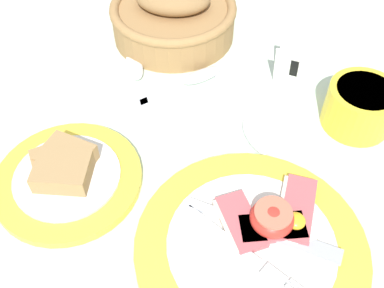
{
  "coord_description": "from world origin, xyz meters",
  "views": [
    {
      "loc": [
        0.16,
        -0.23,
        0.48
      ],
      "look_at": [
        -0.01,
        0.12,
        0.02
      ],
      "focal_mm": 42.0,
      "sensor_mm": 36.0,
      "label": 1
    }
  ],
  "objects_px": {
    "teaspoon_stray": "(247,124)",
    "number_card": "(296,65)",
    "sugar_cup": "(360,106)",
    "teaspoon_by_saucer": "(137,77)",
    "breakfast_plate": "(255,241)",
    "teaspoon_near_cup": "(187,82)",
    "bread_plate": "(66,175)",
    "bread_basket": "(173,16)"
  },
  "relations": [
    {
      "from": "teaspoon_stray",
      "to": "number_card",
      "type": "bearing_deg",
      "value": 120.01
    },
    {
      "from": "sugar_cup",
      "to": "number_card",
      "type": "relative_size",
      "value": 1.32
    },
    {
      "from": "teaspoon_by_saucer",
      "to": "teaspoon_stray",
      "type": "xyz_separation_m",
      "value": [
        0.19,
        -0.02,
        0.0
      ]
    },
    {
      "from": "breakfast_plate",
      "to": "teaspoon_stray",
      "type": "relative_size",
      "value": 1.8
    },
    {
      "from": "teaspoon_near_cup",
      "to": "bread_plate",
      "type": "bearing_deg",
      "value": -161.22
    },
    {
      "from": "breakfast_plate",
      "to": "bread_plate",
      "type": "relative_size",
      "value": 1.42
    },
    {
      "from": "bread_plate",
      "to": "teaspoon_near_cup",
      "type": "height_order",
      "value": "bread_plate"
    },
    {
      "from": "breakfast_plate",
      "to": "number_card",
      "type": "height_order",
      "value": "number_card"
    },
    {
      "from": "bread_basket",
      "to": "number_card",
      "type": "bearing_deg",
      "value": -8.43
    },
    {
      "from": "teaspoon_near_cup",
      "to": "sugar_cup",
      "type": "bearing_deg",
      "value": -50.67
    },
    {
      "from": "breakfast_plate",
      "to": "sugar_cup",
      "type": "bearing_deg",
      "value": 76.04
    },
    {
      "from": "number_card",
      "to": "teaspoon_by_saucer",
      "type": "relative_size",
      "value": 0.46
    },
    {
      "from": "teaspoon_by_saucer",
      "to": "teaspoon_stray",
      "type": "distance_m",
      "value": 0.19
    },
    {
      "from": "bread_plate",
      "to": "teaspoon_by_saucer",
      "type": "height_order",
      "value": "bread_plate"
    },
    {
      "from": "number_card",
      "to": "teaspoon_near_cup",
      "type": "height_order",
      "value": "number_card"
    },
    {
      "from": "sugar_cup",
      "to": "bread_basket",
      "type": "bearing_deg",
      "value": 167.11
    },
    {
      "from": "bread_basket",
      "to": "teaspoon_stray",
      "type": "distance_m",
      "value": 0.25
    },
    {
      "from": "breakfast_plate",
      "to": "teaspoon_by_saucer",
      "type": "xyz_separation_m",
      "value": [
        -0.27,
        0.2,
        -0.01
      ]
    },
    {
      "from": "breakfast_plate",
      "to": "teaspoon_by_saucer",
      "type": "height_order",
      "value": "breakfast_plate"
    },
    {
      "from": "bread_basket",
      "to": "teaspoon_near_cup",
      "type": "height_order",
      "value": "bread_basket"
    },
    {
      "from": "bread_plate",
      "to": "teaspoon_near_cup",
      "type": "distance_m",
      "value": 0.24
    },
    {
      "from": "teaspoon_near_cup",
      "to": "number_card",
      "type": "bearing_deg",
      "value": -31.24
    },
    {
      "from": "sugar_cup",
      "to": "teaspoon_near_cup",
      "type": "xyz_separation_m",
      "value": [
        -0.26,
        -0.03,
        -0.03
      ]
    },
    {
      "from": "bread_plate",
      "to": "sugar_cup",
      "type": "bearing_deg",
      "value": 40.29
    },
    {
      "from": "teaspoon_near_cup",
      "to": "teaspoon_stray",
      "type": "bearing_deg",
      "value": -77.73
    },
    {
      "from": "sugar_cup",
      "to": "teaspoon_by_saucer",
      "type": "height_order",
      "value": "sugar_cup"
    },
    {
      "from": "teaspoon_by_saucer",
      "to": "teaspoon_near_cup",
      "type": "bearing_deg",
      "value": -112.95
    },
    {
      "from": "bread_plate",
      "to": "bread_basket",
      "type": "xyz_separation_m",
      "value": [
        -0.02,
        0.34,
        0.03
      ]
    },
    {
      "from": "number_card",
      "to": "teaspoon_near_cup",
      "type": "xyz_separation_m",
      "value": [
        -0.15,
        -0.07,
        -0.03
      ]
    },
    {
      "from": "sugar_cup",
      "to": "teaspoon_stray",
      "type": "height_order",
      "value": "sugar_cup"
    },
    {
      "from": "teaspoon_stray",
      "to": "breakfast_plate",
      "type": "bearing_deg",
      "value": -21.7
    },
    {
      "from": "bread_plate",
      "to": "teaspoon_stray",
      "type": "xyz_separation_m",
      "value": [
        0.18,
        0.19,
        -0.01
      ]
    },
    {
      "from": "bread_basket",
      "to": "bread_plate",
      "type": "bearing_deg",
      "value": -86.8
    },
    {
      "from": "bread_plate",
      "to": "number_card",
      "type": "bearing_deg",
      "value": 56.21
    },
    {
      "from": "breakfast_plate",
      "to": "teaspoon_stray",
      "type": "xyz_separation_m",
      "value": [
        -0.08,
        0.18,
        -0.01
      ]
    },
    {
      "from": "breakfast_plate",
      "to": "sugar_cup",
      "type": "distance_m",
      "value": 0.26
    },
    {
      "from": "breakfast_plate",
      "to": "teaspoon_near_cup",
      "type": "relative_size",
      "value": 1.56
    },
    {
      "from": "number_card",
      "to": "teaspoon_stray",
      "type": "height_order",
      "value": "number_card"
    },
    {
      "from": "number_card",
      "to": "teaspoon_by_saucer",
      "type": "height_order",
      "value": "number_card"
    },
    {
      "from": "bread_plate",
      "to": "teaspoon_stray",
      "type": "height_order",
      "value": "bread_plate"
    },
    {
      "from": "breakfast_plate",
      "to": "bread_plate",
      "type": "distance_m",
      "value": 0.25
    },
    {
      "from": "number_card",
      "to": "breakfast_plate",
      "type": "bearing_deg",
      "value": -84.59
    }
  ]
}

